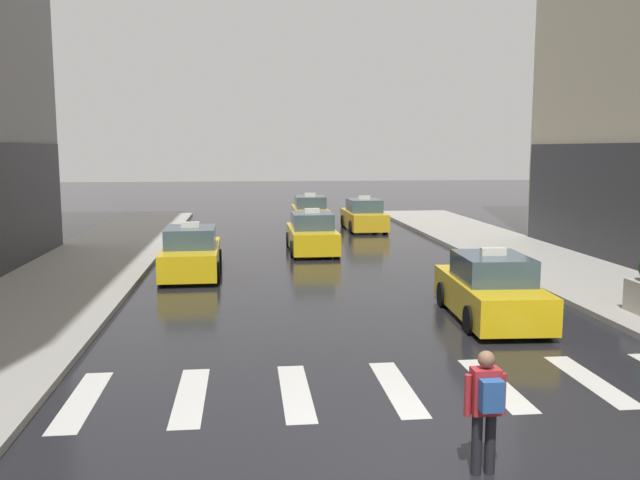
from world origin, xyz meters
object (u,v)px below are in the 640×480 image
Objects in this scene: taxi_third at (312,234)px; pedestrian_with_backpack at (486,403)px; taxi_lead at (491,290)px; taxi_fifth at (310,212)px; taxi_fourth at (364,216)px; taxi_second at (191,254)px.

taxi_third is 2.75× the size of pedestrian_with_backpack.
taxi_lead and taxi_fifth have the same top height.
taxi_lead is at bearing -90.27° from taxi_fourth.
taxi_fourth reaches higher than pedestrian_with_backpack.
taxi_fifth is 28.71m from pedestrian_with_backpack.
pedestrian_with_backpack is at bearing -88.96° from taxi_third.
taxi_lead reaches higher than pedestrian_with_backpack.
taxi_lead is at bearing -40.72° from taxi_second.
pedestrian_with_backpack is (0.35, -19.11, 0.25)m from taxi_third.
pedestrian_with_backpack is (4.85, -14.49, 0.25)m from taxi_second.
taxi_fifth is at bearing 69.37° from taxi_second.
taxi_second is at bearing 139.28° from taxi_lead.
pedestrian_with_backpack is at bearing -111.01° from taxi_lead.
taxi_lead is 21.10m from taxi_fifth.
taxi_third is 1.00× the size of taxi_fifth.
taxi_fifth is 2.76× the size of pedestrian_with_backpack.
taxi_fifth is at bearing 89.00° from pedestrian_with_backpack.
taxi_fifth is (-2.48, 20.96, 0.00)m from taxi_lead.
taxi_third is 1.00× the size of taxi_fourth.
taxi_third and taxi_fifth have the same top height.
taxi_second is 6.45m from taxi_third.
taxi_third is (-3.33, 11.36, 0.00)m from taxi_lead.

